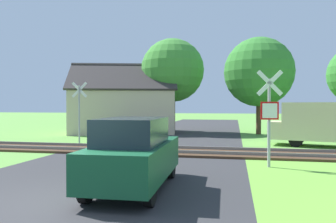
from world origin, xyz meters
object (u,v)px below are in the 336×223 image
(crossing_sign_far, at_px, (79,108))
(parked_car, at_px, (134,153))
(tree_center, at_px, (172,71))
(stop_sign_near, at_px, (269,113))
(house, at_px, (124,109))
(mail_truck, at_px, (324,122))
(tree_right, at_px, (259,72))

(crossing_sign_far, distance_m, parked_car, 10.85)
(parked_car, bearing_deg, tree_center, 95.85)
(stop_sign_near, distance_m, house, 15.65)
(mail_truck, xyz_separation_m, parked_car, (-6.85, -9.95, -0.34))
(stop_sign_near, distance_m, parked_car, 5.21)
(parked_car, bearing_deg, mail_truck, 53.67)
(tree_center, bearing_deg, crossing_sign_far, -114.69)
(tree_right, xyz_separation_m, mail_truck, (2.72, -6.80, -3.26))
(stop_sign_near, distance_m, mail_truck, 7.11)
(tree_center, xyz_separation_m, parked_car, (2.29, -17.06, -3.89))
(tree_center, bearing_deg, mail_truck, -37.87)
(crossing_sign_far, relative_size, tree_center, 0.47)
(crossing_sign_far, relative_size, mail_truck, 0.65)
(crossing_sign_far, distance_m, tree_right, 13.03)
(tree_center, bearing_deg, stop_sign_near, -66.32)
(mail_truck, bearing_deg, parked_car, 159.81)
(tree_right, xyz_separation_m, parked_car, (-4.13, -16.75, -3.60))
(house, bearing_deg, mail_truck, -41.26)
(house, relative_size, tree_center, 1.24)
(tree_center, distance_m, parked_car, 17.65)
(parked_car, bearing_deg, crossing_sign_far, 122.00)
(stop_sign_near, relative_size, parked_car, 0.81)
(stop_sign_near, bearing_deg, parked_car, 36.33)
(house, xyz_separation_m, parked_car, (5.92, -16.10, -0.92))
(house, distance_m, tree_right, 10.43)
(house, height_order, mail_truck, house)
(house, bearing_deg, stop_sign_near, -68.16)
(crossing_sign_far, bearing_deg, mail_truck, -2.39)
(tree_right, bearing_deg, tree_center, 177.26)
(tree_center, relative_size, mail_truck, 1.39)
(crossing_sign_far, xyz_separation_m, mail_truck, (12.85, 0.98, -0.72))
(crossing_sign_far, height_order, parked_car, crossing_sign_far)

